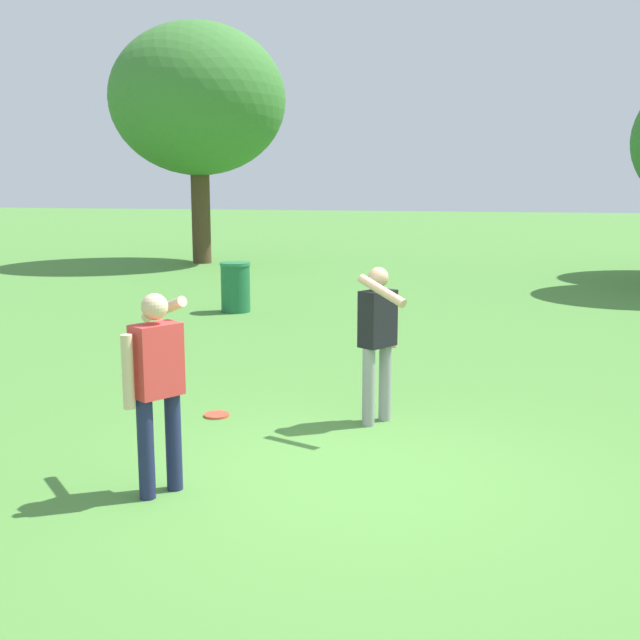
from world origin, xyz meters
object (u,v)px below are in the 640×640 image
person_catcher (156,378)px  trash_can_beside_table (236,287)px  person_thrower (379,333)px  tree_tall_left (198,101)px  frisbee (217,415)px

person_catcher → trash_can_beside_table: (-2.37, 8.54, -0.48)m
person_thrower → tree_tall_left: tree_tall_left is taller
trash_can_beside_table → tree_tall_left: size_ratio=0.13×
frisbee → person_thrower: bearing=5.6°
person_catcher → frisbee: 2.30m
trash_can_beside_table → person_thrower: bearing=-59.0°
person_thrower → frisbee: size_ratio=6.02×
person_thrower → tree_tall_left: bearing=118.2°
person_thrower → frisbee: (-1.72, -0.17, -0.95)m
tree_tall_left → person_thrower: bearing=-61.8°
frisbee → person_catcher: bearing=-81.6°
person_catcher → person_thrower: bearing=57.6°
person_catcher → frisbee: bearing=98.4°
person_catcher → frisbee: person_catcher is taller
frisbee → trash_can_beside_table: bearing=107.7°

